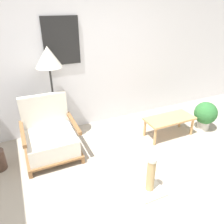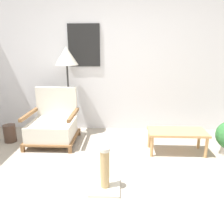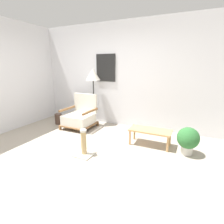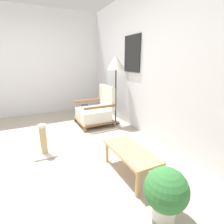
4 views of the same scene
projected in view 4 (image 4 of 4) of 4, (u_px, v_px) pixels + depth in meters
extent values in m
plane|color=#A89E8E|center=(28.00, 155.00, 2.73)|extent=(14.00, 14.00, 0.00)
cube|color=silver|center=(145.00, 64.00, 3.28)|extent=(8.00, 0.06, 2.70)
cube|color=black|center=(132.00, 54.00, 3.54)|extent=(0.56, 0.02, 0.72)
cube|color=silver|center=(39.00, 63.00, 4.57)|extent=(0.06, 8.00, 2.70)
cube|color=brown|center=(75.00, 120.00, 4.21)|extent=(0.05, 0.05, 0.09)
cube|color=brown|center=(85.00, 130.00, 3.59)|extent=(0.05, 0.05, 0.09)
cube|color=brown|center=(102.00, 116.00, 4.51)|extent=(0.05, 0.05, 0.09)
cube|color=brown|center=(115.00, 125.00, 3.89)|extent=(0.05, 0.05, 0.09)
cube|color=brown|center=(94.00, 120.00, 4.03)|extent=(0.77, 0.74, 0.03)
cube|color=silver|center=(93.00, 114.00, 3.99)|extent=(0.69, 0.64, 0.25)
cube|color=silver|center=(107.00, 96.00, 4.03)|extent=(0.69, 0.08, 0.50)
cube|color=brown|center=(88.00, 100.00, 4.23)|extent=(0.05, 0.68, 0.05)
cube|color=brown|center=(100.00, 107.00, 3.62)|extent=(0.05, 0.68, 0.05)
cylinder|color=#2D2D2D|center=(116.00, 123.00, 4.11)|extent=(0.20, 0.20, 0.03)
cylinder|color=#2D2D2D|center=(116.00, 97.00, 3.93)|extent=(0.03, 0.03, 1.20)
cone|color=beige|center=(116.00, 62.00, 3.72)|extent=(0.39, 0.39, 0.31)
cube|color=tan|center=(131.00, 151.00, 2.20)|extent=(0.85, 0.39, 0.04)
cylinder|color=tan|center=(107.00, 152.00, 2.51)|extent=(0.04, 0.04, 0.31)
cylinder|color=tan|center=(137.00, 184.00, 1.86)|extent=(0.04, 0.04, 0.31)
cylinder|color=tan|center=(125.00, 147.00, 2.64)|extent=(0.04, 0.04, 0.31)
cylinder|color=tan|center=(160.00, 176.00, 1.99)|extent=(0.04, 0.04, 0.31)
cylinder|color=#473328|center=(85.00, 110.00, 4.66)|extent=(0.20, 0.20, 0.29)
cylinder|color=beige|center=(164.00, 212.00, 1.61)|extent=(0.21, 0.21, 0.15)
sphere|color=#2D6B33|center=(166.00, 190.00, 1.55)|extent=(0.40, 0.40, 0.40)
cube|color=beige|center=(45.00, 154.00, 2.74)|extent=(0.33, 0.33, 0.03)
cylinder|color=tan|center=(44.00, 140.00, 2.67)|extent=(0.10, 0.10, 0.43)
cylinder|color=beige|center=(42.00, 126.00, 2.61)|extent=(0.11, 0.11, 0.04)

